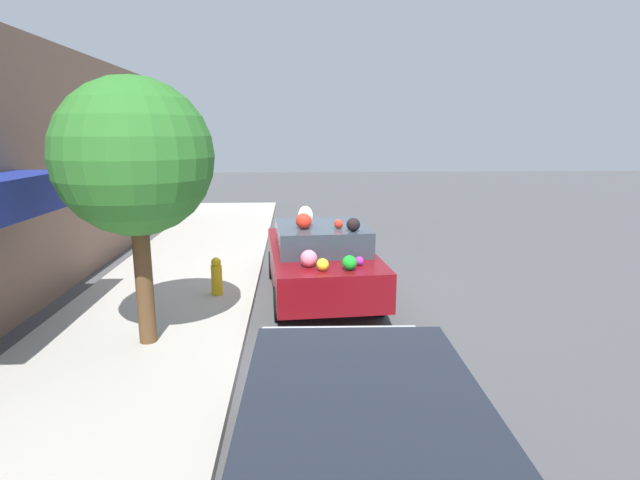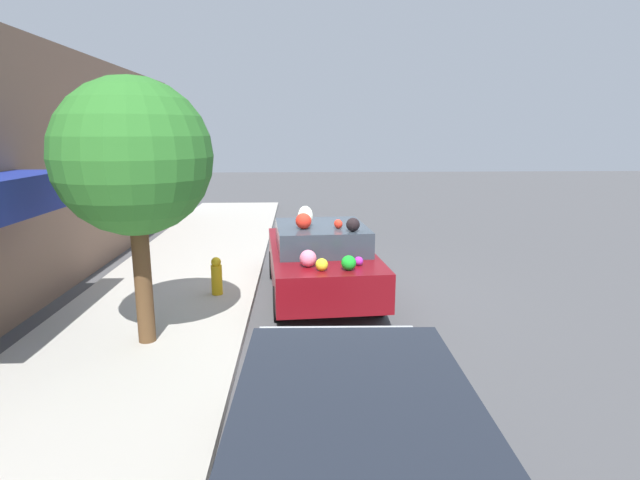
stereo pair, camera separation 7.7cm
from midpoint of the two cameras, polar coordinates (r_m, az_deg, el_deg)
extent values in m
plane|color=#4C4C4F|center=(9.61, -1.00, -6.23)|extent=(60.00, 60.00, 0.00)
cube|color=#B2ADA3|center=(9.87, -16.94, -5.89)|extent=(24.00, 3.20, 0.12)
cube|color=#846651|center=(10.24, -30.16, 6.69)|extent=(18.00, 0.30, 4.69)
cylinder|color=brown|center=(7.37, -19.77, -4.15)|extent=(0.24, 0.24, 1.87)
sphere|color=#2D7228|center=(7.10, -20.74, 8.87)|extent=(2.09, 2.09, 2.09)
cylinder|color=gold|center=(9.34, -11.94, -4.49)|extent=(0.20, 0.20, 0.55)
sphere|color=gold|center=(9.25, -12.03, -2.50)|extent=(0.18, 0.18, 0.18)
cube|color=maroon|center=(9.44, -0.23, -2.71)|extent=(4.12, 2.13, 0.64)
cube|color=#333D47|center=(9.16, -0.11, 0.34)|extent=(1.92, 1.74, 0.45)
cylinder|color=black|center=(10.65, -5.57, -2.83)|extent=(0.58, 0.22, 0.57)
cylinder|color=black|center=(10.83, 3.33, -2.53)|extent=(0.58, 0.22, 0.57)
cylinder|color=black|center=(8.28, -4.92, -7.24)|extent=(0.58, 0.22, 0.57)
cylinder|color=black|center=(8.52, 6.49, -6.72)|extent=(0.58, 0.22, 0.57)
sphere|color=green|center=(7.79, 3.11, -2.62)|extent=(0.33, 0.33, 0.23)
ellipsoid|color=brown|center=(11.03, -0.70, 1.82)|extent=(0.42, 0.38, 0.24)
sphere|color=red|center=(8.74, -2.12, 2.18)|extent=(0.35, 0.35, 0.28)
sphere|color=pink|center=(7.97, -1.57, -2.12)|extent=(0.36, 0.36, 0.27)
sphere|color=yellow|center=(7.74, 0.02, -2.83)|extent=(0.26, 0.26, 0.20)
sphere|color=blue|center=(10.56, 0.64, 1.08)|extent=(0.20, 0.20, 0.14)
ellipsoid|color=white|center=(8.97, -1.92, 2.73)|extent=(0.38, 0.31, 0.37)
sphere|color=pink|center=(10.75, 2.59, 1.39)|extent=(0.26, 0.26, 0.19)
sphere|color=purple|center=(8.08, 4.24, -2.40)|extent=(0.21, 0.21, 0.15)
sphere|color=black|center=(8.53, 3.57, 1.77)|extent=(0.30, 0.30, 0.23)
ellipsoid|color=red|center=(9.75, -1.95, 2.89)|extent=(0.19, 0.22, 0.17)
ellipsoid|color=red|center=(8.79, 1.88, 1.85)|extent=(0.22, 0.21, 0.16)
cube|color=#B7BABF|center=(4.00, 3.69, -25.64)|extent=(4.41, 1.87, 0.60)
cube|color=#1E232D|center=(3.53, 4.09, -20.06)|extent=(2.01, 1.59, 0.54)
cylinder|color=black|center=(5.30, -6.88, -19.21)|extent=(0.57, 0.20, 0.57)
cylinder|color=black|center=(5.39, 11.27, -18.77)|extent=(0.57, 0.20, 0.57)
camera|label=1|loc=(0.04, -90.23, -0.05)|focal=28.00mm
camera|label=2|loc=(0.04, 89.77, 0.05)|focal=28.00mm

